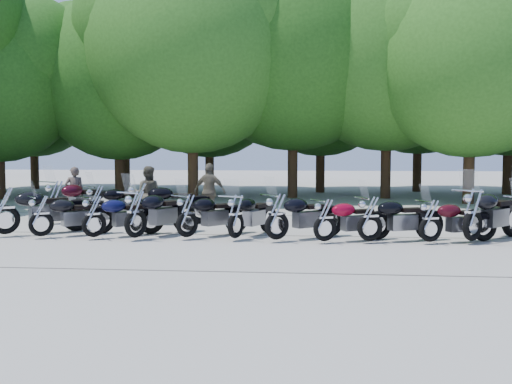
# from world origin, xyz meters

# --- Properties ---
(ground) EXTENTS (90.00, 90.00, 0.00)m
(ground) POSITION_xyz_m (0.00, 0.00, 0.00)
(ground) COLOR gray
(ground) RESTS_ON ground
(tree_2) EXTENTS (7.31, 7.31, 8.97)m
(tree_2) POSITION_xyz_m (-7.25, 12.84, 5.31)
(tree_2) COLOR #3A2614
(tree_2) RESTS_ON ground
(tree_3) EXTENTS (8.70, 8.70, 10.67)m
(tree_3) POSITION_xyz_m (-3.57, 11.24, 6.32)
(tree_3) COLOR #3A2614
(tree_3) RESTS_ON ground
(tree_4) EXTENTS (9.13, 9.13, 11.20)m
(tree_4) POSITION_xyz_m (0.54, 13.09, 6.64)
(tree_4) COLOR #3A2614
(tree_4) RESTS_ON ground
(tree_5) EXTENTS (9.04, 9.04, 11.10)m
(tree_5) POSITION_xyz_m (4.61, 13.20, 6.57)
(tree_5) COLOR #3A2614
(tree_5) RESTS_ON ground
(tree_6) EXTENTS (8.00, 8.00, 9.82)m
(tree_6) POSITION_xyz_m (7.55, 10.82, 5.81)
(tree_6) COLOR #3A2614
(tree_6) RESTS_ON ground
(tree_9) EXTENTS (7.59, 7.59, 9.32)m
(tree_9) POSITION_xyz_m (-13.53, 17.59, 5.52)
(tree_9) COLOR #3A2614
(tree_9) RESTS_ON ground
(tree_10) EXTENTS (7.78, 7.78, 9.55)m
(tree_10) POSITION_xyz_m (-8.29, 16.97, 5.66)
(tree_10) COLOR #3A2614
(tree_10) RESTS_ON ground
(tree_11) EXTENTS (7.56, 7.56, 9.28)m
(tree_11) POSITION_xyz_m (-3.76, 16.43, 5.49)
(tree_11) COLOR #3A2614
(tree_11) RESTS_ON ground
(tree_12) EXTENTS (7.88, 7.88, 9.67)m
(tree_12) POSITION_xyz_m (1.80, 16.47, 5.72)
(tree_12) COLOR #3A2614
(tree_12) RESTS_ON ground
(tree_13) EXTENTS (8.31, 8.31, 10.20)m
(tree_13) POSITION_xyz_m (6.69, 17.47, 6.04)
(tree_13) COLOR #3A2614
(tree_13) RESTS_ON ground
(tree_14) EXTENTS (8.02, 8.02, 9.84)m
(tree_14) POSITION_xyz_m (10.68, 16.09, 5.83)
(tree_14) COLOR #3A2614
(tree_14) RESTS_ON ground
(motorcycle_0) EXTENTS (2.39, 2.22, 1.41)m
(motorcycle_0) POSITION_xyz_m (-6.17, 0.65, 0.71)
(motorcycle_0) COLOR black
(motorcycle_0) RESTS_ON ground
(motorcycle_1) EXTENTS (2.04, 1.84, 1.19)m
(motorcycle_1) POSITION_xyz_m (-5.15, 0.46, 0.60)
(motorcycle_1) COLOR black
(motorcycle_1) RESTS_ON ground
(motorcycle_2) EXTENTS (2.01, 1.90, 1.20)m
(motorcycle_2) POSITION_xyz_m (-3.82, 0.45, 0.60)
(motorcycle_2) COLOR #0C0E36
(motorcycle_2) RESTS_ON ground
(motorcycle_3) EXTENTS (1.82, 2.42, 1.34)m
(motorcycle_3) POSITION_xyz_m (-2.78, 0.40, 0.67)
(motorcycle_3) COLOR black
(motorcycle_3) RESTS_ON ground
(motorcycle_4) EXTENTS (1.96, 2.08, 1.24)m
(motorcycle_4) POSITION_xyz_m (-1.58, 0.63, 0.62)
(motorcycle_4) COLOR black
(motorcycle_4) RESTS_ON ground
(motorcycle_5) EXTENTS (1.53, 2.29, 1.25)m
(motorcycle_5) POSITION_xyz_m (-0.40, 0.57, 0.62)
(motorcycle_5) COLOR black
(motorcycle_5) RESTS_ON ground
(motorcycle_6) EXTENTS (2.22, 1.98, 1.30)m
(motorcycle_6) POSITION_xyz_m (0.59, 0.43, 0.65)
(motorcycle_6) COLOR black
(motorcycle_6) RESTS_ON ground
(motorcycle_7) EXTENTS (2.12, 1.57, 1.17)m
(motorcycle_7) POSITION_xyz_m (1.71, 0.34, 0.59)
(motorcycle_7) COLOR maroon
(motorcycle_7) RESTS_ON ground
(motorcycle_8) EXTENTS (2.28, 1.46, 1.24)m
(motorcycle_8) POSITION_xyz_m (2.74, 0.45, 0.62)
(motorcycle_8) COLOR black
(motorcycle_8) RESTS_ON ground
(motorcycle_9) EXTENTS (2.14, 1.40, 1.16)m
(motorcycle_9) POSITION_xyz_m (4.11, 0.46, 0.58)
(motorcycle_9) COLOR black
(motorcycle_9) RESTS_ON ground
(motorcycle_10) EXTENTS (2.35, 2.37, 1.45)m
(motorcycle_10) POSITION_xyz_m (5.08, 0.60, 0.72)
(motorcycle_10) COLOR black
(motorcycle_10) RESTS_ON ground
(motorcycle_12) EXTENTS (1.88, 2.59, 1.43)m
(motorcycle_12) POSITION_xyz_m (-6.03, 3.28, 0.71)
(motorcycle_12) COLOR #330612
(motorcycle_12) RESTS_ON ground
(motorcycle_13) EXTENTS (2.05, 2.14, 1.28)m
(motorcycle_13) POSITION_xyz_m (-4.76, 3.16, 0.64)
(motorcycle_13) COLOR black
(motorcycle_13) RESTS_ON ground
(motorcycle_14) EXTENTS (2.55, 1.58, 1.38)m
(motorcycle_14) POSITION_xyz_m (-3.46, 3.06, 0.69)
(motorcycle_14) COLOR black
(motorcycle_14) RESTS_ON ground
(rider_0) EXTENTS (0.69, 0.57, 1.62)m
(rider_0) POSITION_xyz_m (-6.04, 4.72, 0.81)
(rider_0) COLOR #4C3E36
(rider_0) RESTS_ON ground
(rider_1) EXTENTS (0.82, 0.65, 1.67)m
(rider_1) POSITION_xyz_m (-3.48, 3.96, 0.83)
(rider_1) COLOR brown
(rider_1) RESTS_ON ground
(rider_2) EXTENTS (1.09, 0.65, 1.75)m
(rider_2) POSITION_xyz_m (-1.73, 4.67, 0.87)
(rider_2) COLOR #655C48
(rider_2) RESTS_ON ground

